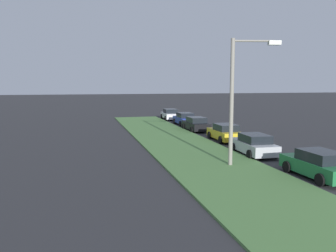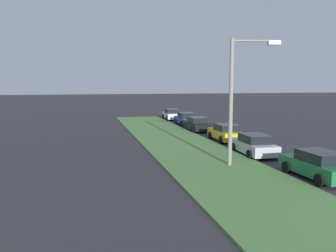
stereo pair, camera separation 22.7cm
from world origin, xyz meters
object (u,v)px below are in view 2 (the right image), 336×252
Objects in this scene: parked_car_black at (197,124)px; streetlight at (237,93)px; parked_car_silver at (254,145)px; parked_car_white at (172,114)px; parked_car_green at (318,165)px; parked_car_yellow at (226,133)px; parked_car_blue at (186,119)px.

streetlight reaches higher than parked_car_black.
parked_car_silver is 1.00× the size of parked_car_white.
parked_car_green is at bearing -177.05° from parked_car_white.
parked_car_silver is 5.95m from parked_car_yellow.
parked_car_silver and parked_car_black have the same top height.
parked_car_blue is at bearing -5.23° from parked_car_black.
streetlight is at bearing 169.19° from parked_car_black.
parked_car_white is at bearing 1.93° from parked_car_silver.
parked_car_yellow is 1.01× the size of parked_car_black.
streetlight is (-26.74, 2.95, 3.67)m from parked_car_white.
parked_car_green is 1.00× the size of parked_car_black.
parked_car_black and parked_car_white have the same top height.
parked_car_white is (18.00, 0.18, 0.00)m from parked_car_yellow.
parked_car_black is at bearing -178.54° from parked_car_white.
parked_car_blue is (11.81, 0.01, 0.00)m from parked_car_yellow.
parked_car_green is 0.99× the size of parked_car_yellow.
parked_car_white is 27.16m from streetlight.
parked_car_yellow is 18.00m from parked_car_white.
streetlight is (3.33, 3.09, 3.67)m from parked_car_green.
streetlight is at bearing 171.21° from parked_car_blue.
streetlight reaches higher than parked_car_yellow.
parked_car_black is 11.52m from parked_car_white.
parked_car_silver is at bearing -43.55° from streetlight.
parked_car_yellow is 9.98m from streetlight.
parked_car_green is 18.56m from parked_car_black.
parked_car_silver is at bearing 177.12° from parked_car_yellow.
parked_car_silver and parked_car_white have the same top height.
parked_car_blue is at bearing -175.73° from parked_car_white.
parked_car_yellow is (12.07, -0.04, 0.00)m from parked_car_green.
parked_car_yellow and parked_car_blue have the same top height.
parked_car_green and parked_car_blue have the same top height.
streetlight is (-8.74, 3.13, 3.67)m from parked_car_yellow.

